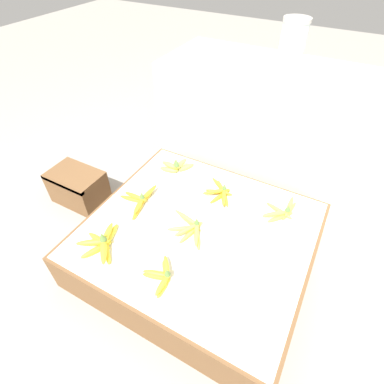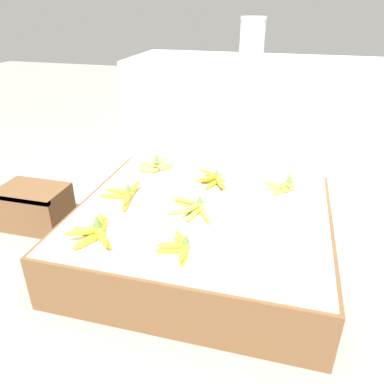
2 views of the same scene
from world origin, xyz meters
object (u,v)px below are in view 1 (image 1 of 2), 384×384
at_px(banana_bunch_middle_midleft, 191,228).
at_px(banana_bunch_back_midright, 283,211).
at_px(banana_bunch_front_left, 102,243).
at_px(banana_bunch_front_midleft, 162,276).
at_px(banana_bunch_back_midleft, 221,192).
at_px(banana_bunch_back_left, 176,166).
at_px(glass_jar, 294,38).
at_px(banana_bunch_middle_left, 140,200).
at_px(wooden_crate, 78,187).

distance_m(banana_bunch_middle_midleft, banana_bunch_back_midright, 0.49).
relative_size(banana_bunch_front_left, banana_bunch_front_midleft, 1.32).
bearing_deg(banana_bunch_back_midright, banana_bunch_back_midleft, -176.34).
height_order(banana_bunch_back_left, banana_bunch_back_midright, banana_bunch_back_left).
bearing_deg(banana_bunch_back_midleft, glass_jar, 85.87).
relative_size(banana_bunch_front_left, banana_bunch_middle_left, 0.95).
xyz_separation_m(banana_bunch_front_left, banana_bunch_back_midleft, (0.34, 0.58, -0.01)).
xyz_separation_m(wooden_crate, glass_jar, (0.94, 1.01, 0.76)).
distance_m(banana_bunch_back_left, banana_bunch_back_midleft, 0.34).
bearing_deg(banana_bunch_front_midleft, wooden_crate, 157.96).
relative_size(banana_bunch_front_left, banana_bunch_back_left, 1.40).
relative_size(banana_bunch_middle_left, banana_bunch_middle_midleft, 1.14).
relative_size(banana_bunch_front_left, banana_bunch_middle_midleft, 1.09).
distance_m(banana_bunch_front_left, banana_bunch_front_midleft, 0.33).
distance_m(wooden_crate, banana_bunch_back_midright, 1.26).
bearing_deg(banana_bunch_middle_midleft, banana_bunch_middle_left, 173.21).
distance_m(banana_bunch_front_left, banana_bunch_middle_left, 0.32).
distance_m(banana_bunch_middle_midleft, banana_bunch_back_left, 0.48).
bearing_deg(banana_bunch_middle_midleft, banana_bunch_back_midleft, 85.70).
xyz_separation_m(banana_bunch_back_left, banana_bunch_back_midleft, (0.33, -0.07, -0.01)).
relative_size(banana_bunch_middle_left, banana_bunch_back_midleft, 1.24).
bearing_deg(glass_jar, banana_bunch_middle_left, -111.47).
xyz_separation_m(banana_bunch_back_midright, glass_jar, (-0.29, 0.76, 0.60)).
distance_m(banana_bunch_middle_midleft, glass_jar, 1.24).
height_order(wooden_crate, banana_bunch_front_left, banana_bunch_front_left).
xyz_separation_m(banana_bunch_front_midleft, banana_bunch_back_midleft, (0.00, 0.59, -0.00)).
distance_m(banana_bunch_back_left, glass_jar, 1.00).
height_order(banana_bunch_middle_left, banana_bunch_back_midleft, banana_bunch_middle_left).
bearing_deg(banana_bunch_front_left, banana_bunch_front_midleft, -1.67).
distance_m(banana_bunch_middle_left, glass_jar, 1.27).
relative_size(wooden_crate, banana_bunch_back_left, 1.88).
distance_m(banana_bunch_back_left, banana_bunch_back_midright, 0.67).
height_order(banana_bunch_back_midleft, glass_jar, glass_jar).
relative_size(wooden_crate, glass_jar, 1.56).
relative_size(banana_bunch_middle_midleft, banana_bunch_back_left, 1.29).
xyz_separation_m(banana_bunch_back_midleft, glass_jar, (0.06, 0.78, 0.60)).
bearing_deg(wooden_crate, banana_bunch_middle_left, -2.92).
distance_m(banana_bunch_front_left, glass_jar, 1.54).
relative_size(banana_bunch_front_midleft, banana_bunch_middle_left, 0.72).
xyz_separation_m(banana_bunch_middle_left, banana_bunch_back_midright, (0.70, 0.29, -0.00)).
bearing_deg(wooden_crate, banana_bunch_back_midright, 11.94).
bearing_deg(banana_bunch_middle_midleft, banana_bunch_back_left, 129.14).
xyz_separation_m(banana_bunch_middle_midleft, glass_jar, (0.08, 1.08, 0.60)).
height_order(banana_bunch_front_left, banana_bunch_front_midleft, banana_bunch_front_left).
distance_m(wooden_crate, glass_jar, 1.57).
relative_size(banana_bunch_back_left, banana_bunch_back_midright, 0.79).
height_order(banana_bunch_middle_midleft, banana_bunch_back_left, banana_bunch_back_left).
bearing_deg(banana_bunch_front_midleft, banana_bunch_back_left, 116.19).
height_order(banana_bunch_back_midright, glass_jar, glass_jar).
bearing_deg(glass_jar, banana_bunch_back_midright, -69.22).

